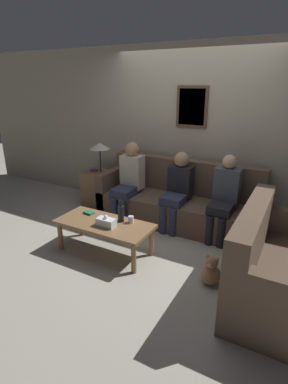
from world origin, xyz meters
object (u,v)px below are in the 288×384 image
(couch_side, at_px, (274,270))
(teddy_bear, at_px, (211,272))
(person_left, at_px, (129,179))
(person_middle, at_px, (178,188))
(couch_main, at_px, (178,202))
(drinking_glass, at_px, (131,219))
(person_right, at_px, (225,195))
(wine_bottle, at_px, (121,213))
(coffee_table, at_px, (104,226))

(couch_side, distance_m, teddy_bear, 0.63)
(person_left, bearing_deg, person_middle, 3.35)
(couch_main, relative_size, drinking_glass, 27.83)
(person_left, relative_size, teddy_bear, 3.53)
(couch_main, bearing_deg, drinking_glass, -98.07)
(person_middle, relative_size, person_right, 0.97)
(wine_bottle, bearing_deg, couch_side, -1.01)
(person_middle, distance_m, teddy_bear, 1.48)
(person_middle, bearing_deg, coffee_table, -113.86)
(coffee_table, xyz_separation_m, person_middle, (0.50, 1.13, 0.25))
(person_left, height_order, person_middle, person_left)
(drinking_glass, relative_size, teddy_bear, 0.26)
(coffee_table, bearing_deg, person_right, 44.18)
(person_left, xyz_separation_m, person_middle, (0.80, 0.05, -0.03))
(couch_main, height_order, wine_bottle, couch_main)
(coffee_table, distance_m, person_left, 1.15)
(person_right, xyz_separation_m, teddy_bear, (0.19, -1.12, -0.47))
(drinking_glass, relative_size, person_right, 0.08)
(drinking_glass, height_order, person_middle, person_middle)
(couch_side, xyz_separation_m, person_left, (-2.26, 0.98, 0.31))
(person_left, bearing_deg, drinking_glass, -57.34)
(person_left, bearing_deg, wine_bottle, -63.98)
(couch_main, bearing_deg, teddy_bear, -54.27)
(couch_side, distance_m, drinking_glass, 1.68)
(wine_bottle, distance_m, drinking_glass, 0.15)
(couch_side, relative_size, coffee_table, 1.26)
(person_left, relative_size, person_middle, 1.07)
(coffee_table, xyz_separation_m, wine_bottle, (0.17, 0.13, 0.16))
(coffee_table, relative_size, person_middle, 1.10)
(couch_main, distance_m, person_right, 0.79)
(wine_bottle, height_order, teddy_bear, wine_bottle)
(teddy_bear, bearing_deg, couch_main, 125.73)
(couch_side, relative_size, drinking_glass, 17.61)
(coffee_table, relative_size, person_left, 1.03)
(couch_main, bearing_deg, couch_side, -38.23)
(coffee_table, bearing_deg, person_left, 105.48)
(coffee_table, bearing_deg, wine_bottle, 37.85)
(coffee_table, height_order, person_middle, person_middle)
(couch_main, relative_size, coffee_table, 1.99)
(wine_bottle, xyz_separation_m, person_left, (-0.46, 0.95, 0.12))
(drinking_glass, distance_m, person_left, 1.11)
(couch_main, distance_m, coffee_table, 1.36)
(coffee_table, distance_m, person_right, 1.66)
(couch_side, bearing_deg, person_left, 66.50)
(couch_main, xyz_separation_m, coffee_table, (-0.45, -1.29, 0.04))
(person_left, bearing_deg, couch_main, 15.37)
(drinking_glass, height_order, person_right, person_right)
(couch_main, relative_size, person_middle, 2.18)
(wine_bottle, height_order, person_middle, person_middle)
(person_right, bearing_deg, drinking_glass, -131.91)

